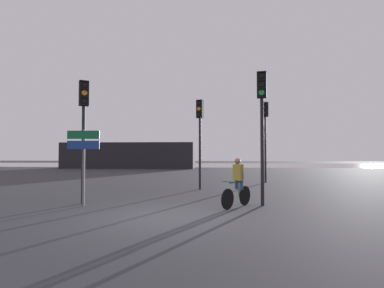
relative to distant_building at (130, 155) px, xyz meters
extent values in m
plane|color=#333338|center=(8.73, -26.96, -1.52)|extent=(120.00, 120.00, 0.00)
cube|color=gray|center=(8.73, 10.00, -1.51)|extent=(80.00, 16.00, 0.01)
cube|color=black|center=(0.00, 0.00, 0.00)|extent=(15.59, 4.00, 3.03)
cylinder|color=black|center=(5.57, -24.96, 0.23)|extent=(0.12, 0.12, 3.48)
cube|color=black|center=(5.57, -24.96, 2.42)|extent=(0.40, 0.38, 0.90)
cylinder|color=black|center=(5.64, -25.08, 2.71)|extent=(0.18, 0.13, 0.19)
cube|color=black|center=(5.66, -25.09, 2.82)|extent=(0.22, 0.20, 0.02)
cylinder|color=orange|center=(5.64, -25.08, 2.42)|extent=(0.18, 0.13, 0.19)
cube|color=black|center=(5.66, -25.09, 2.53)|extent=(0.22, 0.20, 0.02)
cylinder|color=black|center=(5.64, -25.08, 2.13)|extent=(0.18, 0.13, 0.19)
cube|color=black|center=(5.66, -25.09, 2.24)|extent=(0.22, 0.20, 0.02)
cylinder|color=black|center=(13.32, -16.73, 0.50)|extent=(0.12, 0.12, 4.02)
cube|color=black|center=(13.32, -16.73, 2.96)|extent=(0.39, 0.35, 0.90)
cylinder|color=black|center=(13.38, -16.86, 3.25)|extent=(0.19, 0.10, 0.19)
cube|color=black|center=(13.39, -16.88, 3.36)|extent=(0.22, 0.19, 0.02)
cylinder|color=black|center=(13.38, -16.86, 2.96)|extent=(0.19, 0.10, 0.19)
cube|color=black|center=(13.39, -16.88, 3.07)|extent=(0.22, 0.19, 0.02)
cylinder|color=black|center=(13.38, -16.86, 2.67)|extent=(0.19, 0.10, 0.19)
cube|color=black|center=(13.39, -16.88, 2.78)|extent=(0.22, 0.19, 0.02)
cylinder|color=black|center=(9.51, -20.49, 0.25)|extent=(0.12, 0.12, 3.54)
cube|color=black|center=(9.51, -20.49, 2.47)|extent=(0.38, 0.34, 0.90)
cylinder|color=black|center=(9.47, -20.62, 2.76)|extent=(0.19, 0.09, 0.19)
cube|color=black|center=(9.46, -20.64, 2.87)|extent=(0.22, 0.18, 0.02)
cylinder|color=orange|center=(9.47, -20.62, 2.47)|extent=(0.19, 0.09, 0.19)
cube|color=black|center=(9.46, -20.64, 2.58)|extent=(0.22, 0.18, 0.02)
cylinder|color=black|center=(9.47, -20.62, 2.18)|extent=(0.19, 0.09, 0.19)
cube|color=black|center=(9.46, -20.64, 2.29)|extent=(0.22, 0.18, 0.02)
cylinder|color=black|center=(11.87, -24.87, 0.34)|extent=(0.12, 0.12, 3.70)
cube|color=black|center=(11.87, -24.87, 2.64)|extent=(0.36, 0.30, 0.90)
cylinder|color=black|center=(11.84, -25.00, 2.93)|extent=(0.19, 0.07, 0.19)
cube|color=black|center=(11.84, -25.02, 3.04)|extent=(0.21, 0.16, 0.02)
cylinder|color=black|center=(11.84, -25.00, 2.64)|extent=(0.19, 0.07, 0.19)
cube|color=black|center=(11.84, -25.02, 2.75)|extent=(0.21, 0.16, 0.02)
cylinder|color=green|center=(11.84, -25.00, 2.35)|extent=(0.19, 0.07, 0.19)
cube|color=black|center=(11.84, -25.02, 2.46)|extent=(0.21, 0.16, 0.02)
cylinder|color=slate|center=(5.83, -25.49, -0.22)|extent=(0.08, 0.08, 2.60)
cube|color=#116038|center=(5.84, -25.55, 0.89)|extent=(1.10, 0.08, 0.28)
cube|color=navy|center=(5.84, -25.55, 0.55)|extent=(1.10, 0.08, 0.28)
cylinder|color=black|center=(10.65, -25.67, -1.19)|extent=(0.43, 0.55, 0.66)
cylinder|color=black|center=(11.28, -24.83, -1.19)|extent=(0.43, 0.55, 0.66)
cylinder|color=#1E592D|center=(10.96, -25.25, -0.69)|extent=(0.53, 0.70, 0.04)
cylinder|color=#1E592D|center=(11.05, -25.13, -0.91)|extent=(0.04, 0.04, 0.55)
cylinder|color=#1E592D|center=(10.68, -25.63, -0.64)|extent=(0.39, 0.30, 0.03)
cylinder|color=navy|center=(10.97, -25.07, -0.64)|extent=(0.11, 0.11, 0.60)
cylinder|color=navy|center=(11.13, -25.19, -0.64)|extent=(0.11, 0.11, 0.60)
cube|color=olive|center=(11.02, -25.17, -0.37)|extent=(0.36, 0.34, 0.54)
sphere|color=#846047|center=(11.01, -25.20, 0.00)|extent=(0.20, 0.20, 0.20)
camera|label=1|loc=(10.26, -35.28, 0.28)|focal=28.00mm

